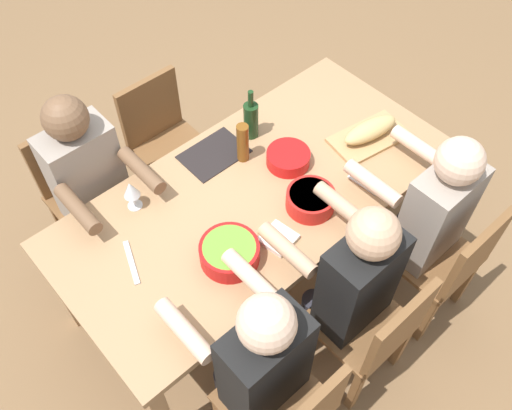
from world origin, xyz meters
TOP-DOWN VIEW (x-y plane):
  - ground_plane at (0.00, 0.00)m, footprint 8.00×8.00m
  - dining_table at (0.00, 0.00)m, footprint 1.97×0.95m
  - chair_near_right at (0.54, -0.80)m, footprint 0.40×0.40m
  - diner_near_right at (0.54, -0.62)m, footprint 0.41×0.53m
  - chair_far_center at (0.00, 0.80)m, footprint 0.40×0.40m
  - diner_far_center at (-0.00, 0.62)m, footprint 0.41×0.53m
  - diner_far_right at (0.54, 0.62)m, footprint 0.41×0.53m
  - chair_far_left at (-0.54, 0.80)m, footprint 0.40×0.40m
  - diner_far_left at (-0.54, 0.62)m, footprint 0.41×0.53m
  - chair_near_center at (0.00, -0.80)m, footprint 0.40×0.40m
  - serving_bowl_pasta at (-0.24, -0.03)m, footprint 0.22×0.22m
  - serving_bowl_fruit at (-0.13, 0.24)m, footprint 0.23×0.23m
  - serving_bowl_salad at (0.34, 0.21)m, footprint 0.26×0.26m
  - cutting_board at (-0.66, 0.13)m, footprint 0.43×0.28m
  - bread_loaf at (-0.66, 0.13)m, footprint 0.33×0.16m
  - wine_bottle at (-0.23, -0.30)m, footprint 0.08×0.08m
  - beer_bottle at (-0.09, -0.20)m, footprint 0.06×0.06m
  - wine_glass at (0.48, -0.31)m, footprint 0.08×0.08m
  - fork_far_center at (0.14, 0.32)m, footprint 0.03×0.17m
  - fork_far_right at (0.68, 0.32)m, footprint 0.03×0.17m
  - fork_far_left at (-0.40, 0.32)m, footprint 0.03×0.17m
  - placemat_near_center at (0.00, -0.32)m, footprint 0.32×0.23m
  - carving_knife at (0.67, -0.06)m, footprint 0.10×0.22m
  - napkin_stack at (0.11, 0.28)m, footprint 0.16×0.16m

SIDE VIEW (x-z plane):
  - ground_plane at x=0.00m, z-range 0.00..0.00m
  - chair_near_right at x=0.54m, z-range 0.06..0.91m
  - chair_far_center at x=0.00m, z-range 0.06..0.91m
  - chair_far_left at x=-0.54m, z-range 0.06..0.91m
  - chair_near_center at x=0.00m, z-range 0.06..0.91m
  - dining_table at x=0.00m, z-range 0.29..1.03m
  - diner_near_right at x=0.54m, z-range 0.10..1.30m
  - diner_far_center at x=0.00m, z-range 0.10..1.30m
  - diner_far_right at x=0.54m, z-range 0.10..1.30m
  - diner_far_left at x=-0.54m, z-range 0.10..1.30m
  - placemat_near_center at x=0.00m, z-range 0.74..0.75m
  - fork_far_center at x=0.14m, z-range 0.74..0.75m
  - fork_far_right at x=0.68m, z-range 0.74..0.75m
  - fork_far_left at x=-0.40m, z-range 0.74..0.75m
  - carving_knife at x=0.67m, z-range 0.74..0.75m
  - cutting_board at x=-0.66m, z-range 0.74..0.76m
  - napkin_stack at x=0.11m, z-range 0.74..0.76m
  - serving_bowl_pasta at x=-0.24m, z-range 0.74..0.82m
  - serving_bowl_fruit at x=-0.13m, z-range 0.75..0.84m
  - serving_bowl_salad at x=0.34m, z-range 0.75..0.84m
  - bread_loaf at x=-0.66m, z-range 0.76..0.85m
  - wine_bottle at x=-0.23m, z-range 0.70..0.99m
  - beer_bottle at x=-0.09m, z-range 0.74..0.96m
  - wine_glass at x=0.48m, z-range 0.77..0.94m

